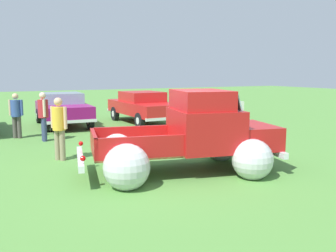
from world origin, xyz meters
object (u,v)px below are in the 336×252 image
object	(u,v)px
show_car_1	(63,108)
spectator_1	(16,113)
spectator_2	(59,125)
show_car_3	(206,103)
spectator_0	(43,113)
show_car_2	(143,106)
vintage_pickup_truck	(194,140)

from	to	relation	value
show_car_1	spectator_1	world-z (taller)	spectator_1
spectator_1	spectator_2	distance (m)	4.10
show_car_3	spectator_0	distance (m)	8.81
show_car_2	show_car_3	xyz separation A→B (m)	(3.54, 0.16, -0.00)
show_car_1	spectator_2	xyz separation A→B (m)	(-1.37, -6.42, 0.17)
show_car_1	show_car_3	world-z (taller)	same
show_car_3	spectator_2	world-z (taller)	spectator_2
vintage_pickup_truck	show_car_1	bearing A→B (deg)	110.46
vintage_pickup_truck	show_car_2	size ratio (longest dim) A/B	1.06
spectator_0	spectator_1	bearing A→B (deg)	126.80
vintage_pickup_truck	spectator_2	size ratio (longest dim) A/B	2.94
spectator_1	show_car_2	bearing A→B (deg)	-39.70
vintage_pickup_truck	show_car_2	xyz separation A→B (m)	(2.26, 8.20, 0.03)
show_car_1	spectator_1	bearing A→B (deg)	-38.60
show_car_3	spectator_2	xyz separation A→B (m)	(-8.42, -5.81, 0.17)
show_car_3	spectator_2	distance (m)	10.23
spectator_1	vintage_pickup_truck	bearing A→B (deg)	-119.03
vintage_pickup_truck	spectator_1	distance (m)	7.39
show_car_1	show_car_2	bearing A→B (deg)	80.13
spectator_1	spectator_2	size ratio (longest dim) A/B	0.95
show_car_3	spectator_1	xyz separation A→B (m)	(-9.13, -1.77, 0.12)
spectator_0	spectator_1	world-z (taller)	spectator_0
show_car_1	spectator_2	world-z (taller)	spectator_2
vintage_pickup_truck	spectator_0	bearing A→B (deg)	127.08
vintage_pickup_truck	show_car_3	size ratio (longest dim) A/B	1.08
vintage_pickup_truck	spectator_1	bearing A→B (deg)	129.30
show_car_1	spectator_0	distance (m)	3.62
spectator_0	spectator_2	size ratio (longest dim) A/B	0.99
spectator_1	show_car_3	bearing A→B (deg)	-44.82
spectator_0	spectator_2	bearing A→B (deg)	-92.07
show_car_1	show_car_2	world-z (taller)	same
spectator_1	spectator_2	xyz separation A→B (m)	(0.71, -4.04, 0.05)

